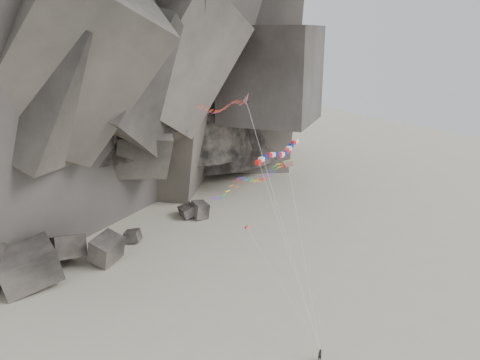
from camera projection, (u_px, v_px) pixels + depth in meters
ground at (250, 329)px, 63.67m from camera, size 260.00×260.00×0.00m
headland at (41, 6)px, 100.53m from camera, size 110.00×70.00×84.00m
boulder_field at (38, 265)px, 75.43m from camera, size 58.71×16.37×8.08m
kite_flyer at (320, 354)px, 57.67m from camera, size 0.74×0.57×1.88m
delta_kite at (220, 106)px, 54.53m from camera, size 8.70×14.57×29.98m
banner_kite at (279, 153)px, 62.98m from camera, size 11.18×15.62×22.03m
parafoil_kite at (250, 179)px, 58.57m from camera, size 15.37×12.96×20.36m
pennant_kite at (261, 252)px, 57.72m from camera, size 3.87×10.05×14.28m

